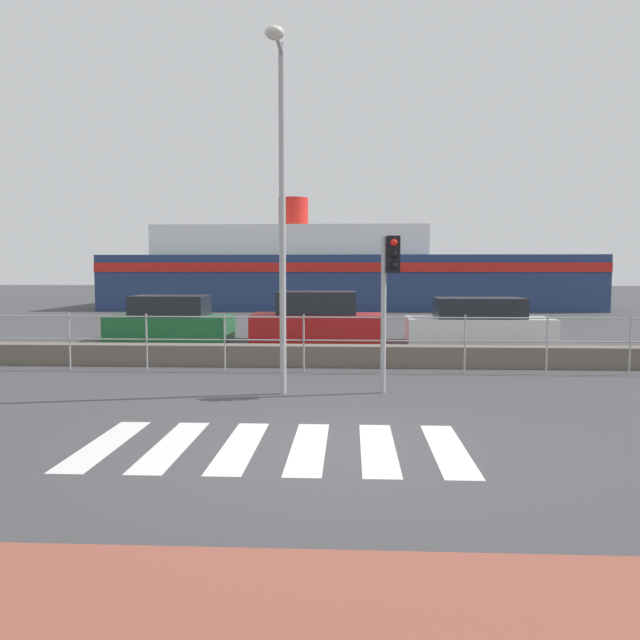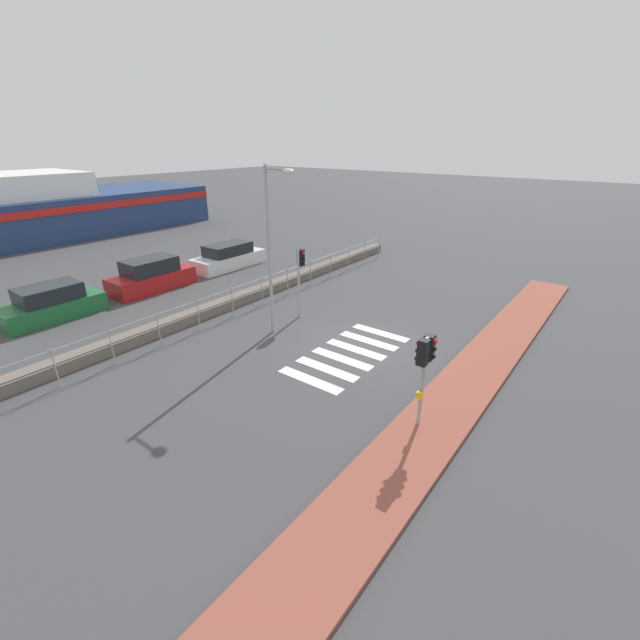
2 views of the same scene
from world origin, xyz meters
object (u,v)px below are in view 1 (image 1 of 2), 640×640
object	(u,v)px
traffic_light_far	(389,278)
parked_car_red	(317,320)
ferry_boat	(337,274)
streetlamp	(281,179)
parked_car_green	(171,321)
parked_car_white	(479,323)

from	to	relation	value
traffic_light_far	parked_car_red	xyz separation A→B (m)	(-1.79, 8.33, -1.46)
traffic_light_far	parked_car_red	size ratio (longest dim) A/B	0.70
ferry_boat	parked_car_red	size ratio (longest dim) A/B	6.68
streetlamp	parked_car_red	distance (m)	9.31
parked_car_green	parked_car_red	size ratio (longest dim) A/B	0.94
streetlamp	parked_car_red	bearing A→B (deg)	88.88
traffic_light_far	parked_car_green	bearing A→B (deg)	128.17
streetlamp	parked_car_green	world-z (taller)	streetlamp
ferry_boat	parked_car_white	size ratio (longest dim) A/B	6.13
parked_car_red	parked_car_green	bearing A→B (deg)	180.00
streetlamp	parked_car_white	distance (m)	10.74
parked_car_red	ferry_boat	bearing A→B (deg)	89.22
traffic_light_far	streetlamp	xyz separation A→B (m)	(-1.96, -0.41, 1.76)
ferry_boat	parked_car_white	world-z (taller)	ferry_boat
traffic_light_far	parked_car_red	world-z (taller)	traffic_light_far
parked_car_green	parked_car_red	xyz separation A→B (m)	(4.76, 0.00, 0.06)
ferry_boat	parked_car_green	size ratio (longest dim) A/B	7.07
ferry_boat	parked_car_white	bearing A→B (deg)	-74.93
ferry_boat	parked_car_green	xyz separation A→B (m)	(-5.01, -18.12, -1.42)
parked_car_green	parked_car_red	bearing A→B (deg)	0.00
parked_car_white	parked_car_red	bearing A→B (deg)	180.00
traffic_light_far	parked_car_white	bearing A→B (deg)	68.15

